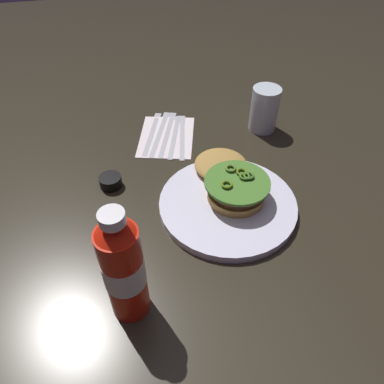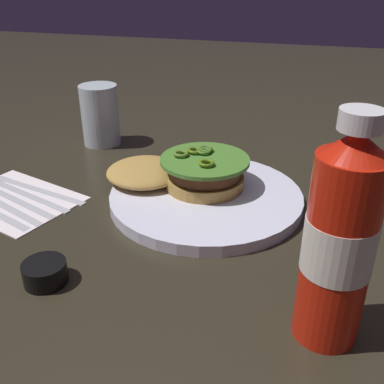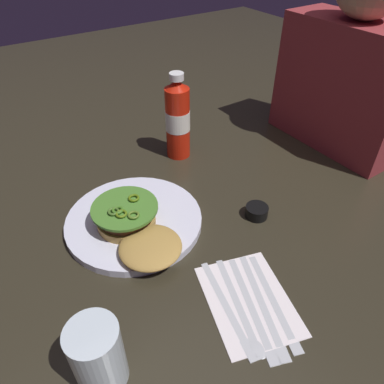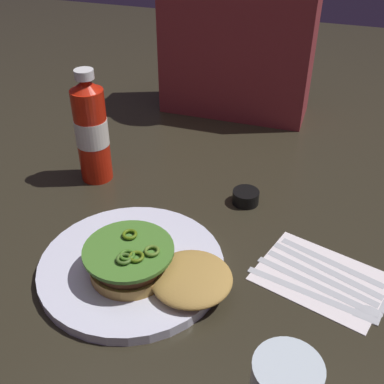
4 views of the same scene
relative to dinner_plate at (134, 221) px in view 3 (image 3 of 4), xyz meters
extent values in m
plane|color=#2C271B|center=(0.06, 0.02, -0.01)|extent=(3.00, 3.00, 0.00)
cylinder|color=white|center=(0.00, 0.00, 0.00)|extent=(0.29, 0.29, 0.02)
cylinder|color=#B28741|center=(0.01, -0.02, 0.02)|extent=(0.12, 0.12, 0.02)
cylinder|color=#512D19|center=(0.01, -0.02, 0.03)|extent=(0.11, 0.11, 0.02)
cylinder|color=red|center=(0.01, -0.02, 0.05)|extent=(0.10, 0.10, 0.01)
cylinder|color=#477D2B|center=(0.01, -0.02, 0.05)|extent=(0.13, 0.13, 0.01)
torus|color=#427821|center=(0.01, -0.04, 0.06)|extent=(0.02, 0.02, 0.01)
torus|color=#517012|center=(0.00, 0.01, 0.06)|extent=(0.02, 0.02, 0.01)
torus|color=#466B26|center=(0.01, -0.04, 0.06)|extent=(0.02, 0.02, 0.01)
torus|color=#557315|center=(0.03, -0.04, 0.06)|extent=(0.02, 0.02, 0.01)
torus|color=#577825|center=(0.04, -0.02, 0.06)|extent=(0.02, 0.02, 0.01)
ellipsoid|color=#B28741|center=(0.10, -0.02, 0.02)|extent=(0.12, 0.12, 0.03)
cylinder|color=red|center=(-0.18, 0.22, 0.08)|extent=(0.06, 0.06, 0.19)
cone|color=red|center=(-0.18, 0.22, 0.19)|extent=(0.06, 0.06, 0.02)
cylinder|color=white|center=(-0.18, 0.22, 0.21)|extent=(0.04, 0.04, 0.02)
cylinder|color=white|center=(-0.18, 0.22, 0.09)|extent=(0.06, 0.06, 0.05)
cylinder|color=silver|center=(0.26, -0.18, 0.05)|extent=(0.07, 0.07, 0.12)
cylinder|color=black|center=(0.13, 0.23, 0.00)|extent=(0.05, 0.05, 0.03)
cube|color=white|center=(0.28, 0.08, -0.01)|extent=(0.22, 0.18, 0.00)
cube|color=silver|center=(0.27, 0.04, 0.00)|extent=(0.19, 0.06, 0.00)
cube|color=silver|center=(0.35, 0.02, 0.00)|extent=(0.04, 0.03, 0.00)
cube|color=silver|center=(0.27, 0.06, 0.00)|extent=(0.19, 0.07, 0.00)
ellipsoid|color=silver|center=(0.35, 0.03, 0.00)|extent=(0.04, 0.03, 0.00)
cube|color=silver|center=(0.28, 0.08, 0.00)|extent=(0.17, 0.07, 0.00)
cube|color=silver|center=(0.35, 0.05, 0.00)|extent=(0.08, 0.04, 0.00)
cube|color=silver|center=(0.29, 0.10, 0.00)|extent=(0.18, 0.08, 0.00)
cube|color=silver|center=(0.36, 0.07, 0.00)|extent=(0.08, 0.05, 0.00)
cube|color=silver|center=(0.29, 0.11, 0.00)|extent=(0.17, 0.07, 0.00)
cube|color=silver|center=(0.36, 0.09, 0.00)|extent=(0.08, 0.04, 0.00)
cube|color=maroon|center=(0.01, 0.62, 0.15)|extent=(0.35, 0.14, 0.32)
camera|label=1|loc=(-0.49, 0.20, 0.54)|focal=33.73mm
camera|label=2|loc=(-0.14, 0.57, 0.31)|focal=41.88mm
camera|label=3|loc=(0.53, -0.21, 0.53)|focal=33.71mm
camera|label=4|loc=(0.26, -0.48, 0.51)|focal=44.43mm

